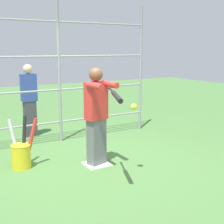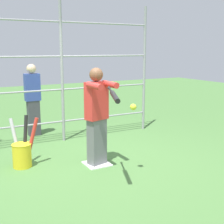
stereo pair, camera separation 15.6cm
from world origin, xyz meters
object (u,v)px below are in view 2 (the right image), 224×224
(bat_bucket, at_px, (22,152))
(bystander_behind_fence, at_px, (33,99))
(softball_in_flight, at_px, (133,107))
(batter, at_px, (97,114))
(baseball_bat_swinging, at_px, (114,95))

(bat_bucket, xyz_separation_m, bystander_behind_fence, (-0.67, -1.80, 0.59))
(softball_in_flight, height_order, bystander_behind_fence, bystander_behind_fence)
(softball_in_flight, relative_size, bystander_behind_fence, 0.06)
(softball_in_flight, bearing_deg, bystander_behind_fence, -76.30)
(batter, distance_m, softball_in_flight, 0.73)
(bystander_behind_fence, bearing_deg, softball_in_flight, 103.70)
(batter, xyz_separation_m, bystander_behind_fence, (0.44, -2.32, -0.05))
(bat_bucket, height_order, bystander_behind_fence, bystander_behind_fence)
(batter, bearing_deg, softball_in_flight, 113.82)
(batter, xyz_separation_m, bat_bucket, (1.11, -0.52, -0.63))
(batter, height_order, bat_bucket, batter)
(softball_in_flight, bearing_deg, batter, -66.18)
(baseball_bat_swinging, distance_m, bystander_behind_fence, 3.27)
(baseball_bat_swinging, height_order, softball_in_flight, baseball_bat_swinging)
(bystander_behind_fence, bearing_deg, baseball_bat_swinging, 94.47)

